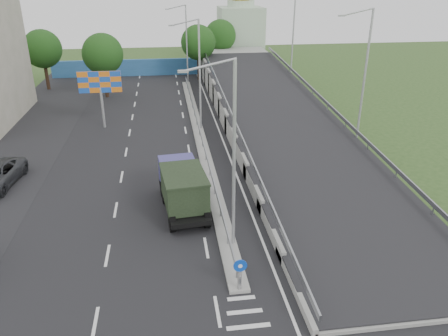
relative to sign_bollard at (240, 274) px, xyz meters
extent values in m
plane|color=#2D4C1E|center=(0.00, -2.17, -1.03)|extent=(160.00, 160.00, 0.00)
cube|color=black|center=(-3.00, 17.83, -1.03)|extent=(26.00, 90.00, 0.04)
cube|color=black|center=(-16.00, 17.83, -1.03)|extent=(8.00, 90.00, 0.05)
cube|color=gray|center=(0.00, 21.83, -0.93)|extent=(1.00, 44.00, 0.20)
cube|color=gray|center=(12.30, 21.83, 1.32)|extent=(0.10, 50.00, 0.32)
cube|color=gray|center=(2.80, 21.83, 1.32)|extent=(0.10, 50.00, 0.32)
cube|color=gray|center=(0.00, 21.83, -0.28)|extent=(0.08, 44.00, 0.32)
cylinder|color=gray|center=(0.00, 21.83, -0.53)|extent=(0.09, 0.09, 0.60)
cylinder|color=black|center=(0.00, 0.03, -0.23)|extent=(0.20, 0.20, 1.20)
cylinder|color=#0C3FBF|center=(0.00, -0.05, 0.52)|extent=(0.64, 0.05, 0.64)
cylinder|color=white|center=(0.00, -0.08, 0.52)|extent=(0.20, 0.03, 0.20)
cylinder|color=#B2B5B7|center=(0.30, 3.83, 4.17)|extent=(0.18, 0.18, 10.00)
cylinder|color=#B2B5B7|center=(-0.90, 3.83, 8.92)|extent=(2.57, 0.12, 0.66)
cube|color=#B2B5B7|center=(-2.10, 3.83, 8.67)|extent=(0.50, 0.18, 0.12)
cylinder|color=#B2B5B7|center=(0.30, 23.83, 4.17)|extent=(0.18, 0.18, 10.00)
cylinder|color=#B2B5B7|center=(-0.90, 23.83, 8.92)|extent=(2.57, 0.12, 0.66)
cube|color=#B2B5B7|center=(-2.10, 23.83, 8.67)|extent=(0.50, 0.18, 0.12)
cylinder|color=#B2B5B7|center=(0.30, 43.83, 4.17)|extent=(0.18, 0.18, 10.00)
cylinder|color=#B2B5B7|center=(-0.90, 43.83, 8.92)|extent=(2.57, 0.12, 0.66)
cube|color=#B2B5B7|center=(-2.10, 43.83, 8.67)|extent=(0.50, 0.18, 0.12)
cube|color=#255889|center=(-4.00, 49.83, 0.17)|extent=(30.00, 0.50, 2.40)
cube|color=#B2CCAD|center=(10.00, 57.83, 3.47)|extent=(7.00, 7.00, 9.00)
cylinder|color=#B2CCAD|center=(10.00, 57.83, 8.47)|extent=(4.40, 4.40, 1.00)
cylinder|color=#B2B5B7|center=(-9.00, 25.83, 0.97)|extent=(0.24, 0.24, 4.00)
cube|color=orange|center=(-9.00, 25.83, 3.47)|extent=(4.00, 0.20, 2.00)
cylinder|color=black|center=(-10.00, 37.83, 0.97)|extent=(0.44, 0.44, 4.00)
sphere|color=#123E10|center=(-10.00, 37.83, 4.17)|extent=(4.80, 4.80, 4.80)
cylinder|color=black|center=(2.00, 45.83, 0.97)|extent=(0.44, 0.44, 4.00)
sphere|color=#123E10|center=(2.00, 45.83, 4.17)|extent=(4.80, 4.80, 4.80)
cylinder|color=black|center=(-18.00, 42.83, 0.97)|extent=(0.44, 0.44, 4.00)
sphere|color=#123E10|center=(-18.00, 42.83, 4.17)|extent=(4.80, 4.80, 4.80)
cylinder|color=black|center=(6.00, 52.83, 0.97)|extent=(0.44, 0.44, 4.00)
sphere|color=#123E10|center=(6.00, 52.83, 4.17)|extent=(4.80, 4.80, 4.80)
cylinder|color=black|center=(-3.43, 10.30, -0.47)|extent=(0.47, 1.15, 1.12)
cylinder|color=black|center=(-1.41, 10.51, -0.47)|extent=(0.47, 1.15, 1.12)
cylinder|color=black|center=(-3.34, 9.39, -0.47)|extent=(0.47, 1.15, 1.12)
cylinder|color=black|center=(-1.31, 9.60, -0.47)|extent=(0.47, 1.15, 1.12)
cylinder|color=black|center=(-2.97, 5.84, -0.47)|extent=(0.47, 1.15, 1.12)
cylinder|color=black|center=(-0.94, 6.06, -0.47)|extent=(0.47, 1.15, 1.12)
cube|color=black|center=(-2.20, 8.28, -0.32)|extent=(2.98, 6.52, 0.31)
cube|color=navy|center=(-2.45, 10.66, 0.70)|extent=(2.50, 1.86, 1.73)
cube|color=black|center=(-2.53, 11.44, 1.15)|extent=(1.93, 0.26, 0.71)
cube|color=black|center=(-2.54, 11.52, -0.37)|extent=(2.34, 0.40, 0.51)
cube|color=black|center=(-2.14, 7.67, 0.80)|extent=(2.83, 4.10, 1.83)
cube|color=black|center=(-2.14, 7.67, 1.77)|extent=(2.94, 4.21, 0.12)
camera|label=1|loc=(-2.99, -16.23, 12.69)|focal=35.00mm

